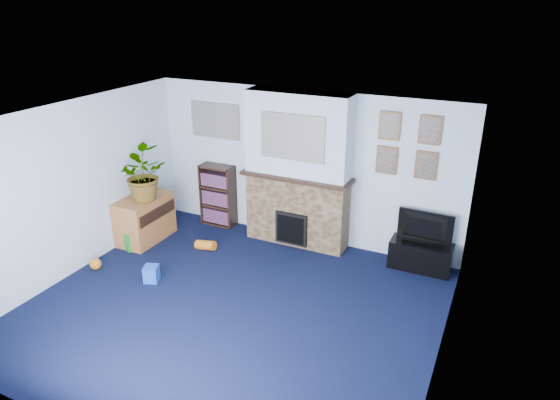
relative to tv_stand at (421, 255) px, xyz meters
The scene contains 26 objects.
floor 2.82m from the tv_stand, 133.85° to the right, with size 5.00×4.50×0.01m, color black.
ceiling 3.56m from the tv_stand, 133.85° to the right, with size 5.00×4.50×0.01m, color white.
wall_back 2.19m from the tv_stand, behind, with size 5.00×0.04×2.40m, color silver.
wall_front 4.80m from the tv_stand, 114.49° to the right, with size 5.00×0.04×2.40m, color silver.
wall_left 4.99m from the tv_stand, 155.48° to the right, with size 0.04×4.50×2.40m, color silver.
wall_right 2.32m from the tv_stand, 74.84° to the right, with size 0.04×4.50×2.40m, color silver.
chimney_breast 2.17m from the tv_stand, behind, with size 1.72×0.50×2.40m.
collage_main 2.50m from the tv_stand, behind, with size 1.00×0.03×0.68m, color gray.
collage_left 3.84m from the tv_stand, behind, with size 0.90×0.03×0.58m, color gray.
portrait_tl 1.90m from the tv_stand, 162.90° to the left, with size 0.30×0.03×0.40m, color brown.
portrait_tr 1.79m from the tv_stand, 116.57° to the left, with size 0.30×0.03×0.40m, color brown.
portrait_bl 1.45m from the tv_stand, 162.90° to the left, with size 0.30×0.03×0.40m, color brown.
portrait_br 1.29m from the tv_stand, 116.57° to the left, with size 0.30×0.03×0.40m, color brown.
tv_stand is the anchor object (origin of this frame).
television 0.41m from the tv_stand, 90.00° to the left, with size 0.78×0.10×0.45m, color black.
bookshelf 3.45m from the tv_stand, behind, with size 0.58×0.28×1.05m.
sideboard 4.30m from the tv_stand, 167.37° to the right, with size 0.52×0.93×0.72m, color #A16433.
potted_plant 4.35m from the tv_stand, 166.57° to the right, with size 0.74×0.64×0.82m, color #26661E.
mantel_clock 2.29m from the tv_stand, behind, with size 0.09×0.05×0.13m, color gold.
mantel_candle 1.93m from the tv_stand, behind, with size 0.05×0.05×0.18m, color #B2BFC6.
mantel_teddy 2.76m from the tv_stand, behind, with size 0.13×0.13×0.13m, color gray.
mantel_can 1.54m from the tv_stand, behind, with size 0.07×0.07×0.13m, color blue.
green_crate 4.43m from the tv_stand, 163.71° to the right, with size 0.36×0.29×0.29m, color #198C26.
toy_ball 4.69m from the tv_stand, 154.43° to the right, with size 0.17×0.17×0.17m, color orange.
toy_block 3.82m from the tv_stand, 149.54° to the right, with size 0.19×0.19×0.23m, color blue.
toy_tube 3.24m from the tv_stand, 165.13° to the right, with size 0.15×0.15×0.32m, color orange.
Camera 1 is at (2.82, -4.54, 3.70)m, focal length 32.00 mm.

